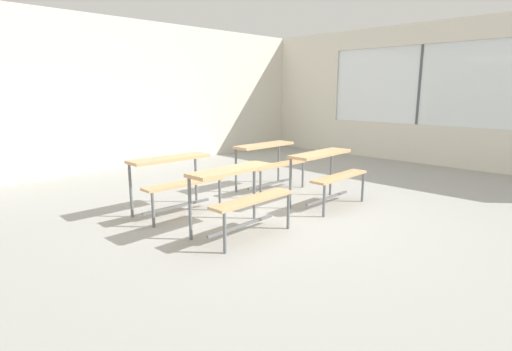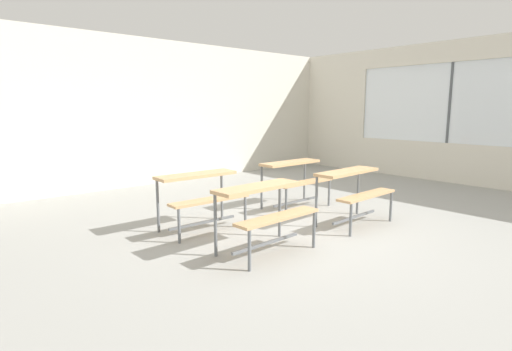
# 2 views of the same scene
# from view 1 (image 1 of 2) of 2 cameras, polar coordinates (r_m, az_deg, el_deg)

# --- Properties ---
(ground) EXTENTS (10.00, 9.00, 0.05)m
(ground) POSITION_cam_1_polar(r_m,az_deg,el_deg) (5.29, 4.06, -5.79)
(ground) COLOR #9E9E99
(wall_back) EXTENTS (10.00, 0.12, 3.00)m
(wall_back) POSITION_cam_1_polar(r_m,az_deg,el_deg) (8.68, -19.16, 10.82)
(wall_back) COLOR silver
(wall_back) RESTS_ON ground
(wall_right) EXTENTS (0.12, 9.00, 3.00)m
(wall_right) POSITION_cam_1_polar(r_m,az_deg,el_deg) (9.35, 25.84, 10.01)
(wall_right) COLOR silver
(wall_right) RESTS_ON ground
(desk_bench_r0c0) EXTENTS (1.12, 0.62, 0.74)m
(desk_bench_r0c0) POSITION_cam_1_polar(r_m,az_deg,el_deg) (4.43, -2.39, -1.40)
(desk_bench_r0c0) COLOR tan
(desk_bench_r0c0) RESTS_ON ground
(desk_bench_r0c1) EXTENTS (1.12, 0.63, 0.74)m
(desk_bench_r0c1) POSITION_cam_1_polar(r_m,az_deg,el_deg) (5.66, 10.10, 1.39)
(desk_bench_r0c1) COLOR tan
(desk_bench_r0c1) RESTS_ON ground
(desk_bench_r1c0) EXTENTS (1.11, 0.62, 0.74)m
(desk_bench_r1c0) POSITION_cam_1_polar(r_m,az_deg,el_deg) (5.28, -11.55, 0.57)
(desk_bench_r1c0) COLOR tan
(desk_bench_r1c0) RESTS_ON ground
(desk_bench_r1c1) EXTENTS (1.10, 0.60, 0.74)m
(desk_bench_r1c1) POSITION_cam_1_polar(r_m,az_deg,el_deg) (6.45, 1.90, 2.88)
(desk_bench_r1c1) COLOR tan
(desk_bench_r1c1) RESTS_ON ground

